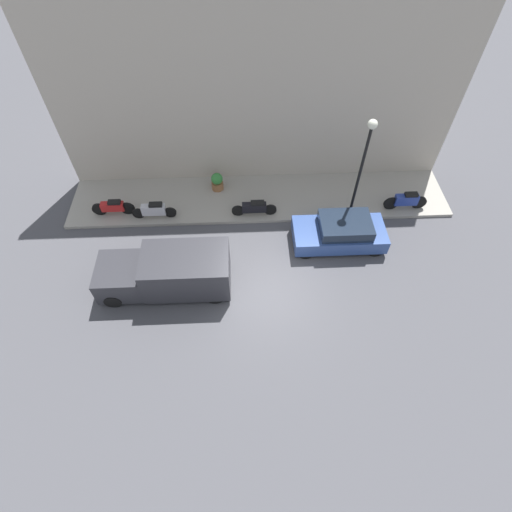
# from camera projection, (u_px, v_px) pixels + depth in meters

# --- Properties ---
(ground_plane) EXTENTS (60.00, 60.00, 0.00)m
(ground_plane) POSITION_uv_depth(u_px,v_px,m) (266.00, 290.00, 15.62)
(ground_plane) COLOR #47474C
(sidewalk) EXTENTS (3.07, 17.38, 0.15)m
(sidewalk) POSITION_uv_depth(u_px,v_px,m) (259.00, 198.00, 18.75)
(sidewalk) COLOR gray
(sidewalk) RESTS_ON ground_plane
(building_facade) EXTENTS (0.30, 17.38, 7.98)m
(building_facade) POSITION_uv_depth(u_px,v_px,m) (258.00, 102.00, 16.73)
(building_facade) COLOR #B2A899
(building_facade) RESTS_ON ground_plane
(parked_car) EXTENTS (1.76, 3.83, 1.30)m
(parked_car) POSITION_uv_depth(u_px,v_px,m) (340.00, 232.00, 16.67)
(parked_car) COLOR #2D4784
(parked_car) RESTS_ON ground_plane
(delivery_van) EXTENTS (1.89, 4.98, 1.75)m
(delivery_van) POSITION_uv_depth(u_px,v_px,m) (167.00, 272.00, 15.07)
(delivery_van) COLOR #2D2D33
(delivery_van) RESTS_ON ground_plane
(motorcycle_red) EXTENTS (0.30, 1.88, 0.78)m
(motorcycle_red) POSITION_uv_depth(u_px,v_px,m) (113.00, 207.00, 17.67)
(motorcycle_red) COLOR #B21E1E
(motorcycle_red) RESTS_ON sidewalk
(motorcycle_black) EXTENTS (0.30, 2.00, 0.78)m
(motorcycle_black) POSITION_uv_depth(u_px,v_px,m) (254.00, 208.00, 17.65)
(motorcycle_black) COLOR black
(motorcycle_black) RESTS_ON sidewalk
(motorcycle_blue) EXTENTS (0.30, 1.94, 0.90)m
(motorcycle_blue) POSITION_uv_depth(u_px,v_px,m) (406.00, 200.00, 17.86)
(motorcycle_blue) COLOR navy
(motorcycle_blue) RESTS_ON sidewalk
(scooter_silver) EXTENTS (0.30, 1.93, 0.83)m
(scooter_silver) POSITION_uv_depth(u_px,v_px,m) (154.00, 210.00, 17.54)
(scooter_silver) COLOR #B7B7BF
(scooter_silver) RESTS_ON sidewalk
(streetlamp) EXTENTS (0.37, 0.37, 4.81)m
(streetlamp) POSITION_uv_depth(u_px,v_px,m) (365.00, 155.00, 15.40)
(streetlamp) COLOR black
(streetlamp) RESTS_ON sidewalk
(potted_plant) EXTENTS (0.55, 0.55, 0.87)m
(potted_plant) POSITION_uv_depth(u_px,v_px,m) (217.00, 182.00, 18.72)
(potted_plant) COLOR brown
(potted_plant) RESTS_ON sidewalk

